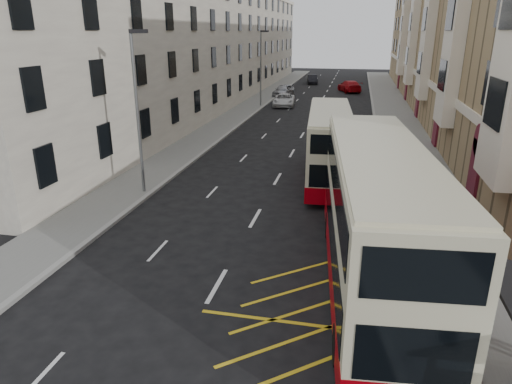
% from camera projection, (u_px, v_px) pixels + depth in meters
% --- Properties ---
extents(ground, '(200.00, 200.00, 0.00)m').
position_uv_depth(ground, '(171.00, 367.00, 11.58)').
color(ground, black).
rests_on(ground, ground).
extents(pavement_right, '(4.00, 120.00, 0.15)m').
position_uv_depth(pavement_right, '(402.00, 134.00, 37.59)').
color(pavement_right, slate).
rests_on(pavement_right, ground).
extents(pavement_left, '(3.00, 120.00, 0.15)m').
position_uv_depth(pavement_left, '(221.00, 126.00, 40.70)').
color(pavement_left, slate).
rests_on(pavement_left, ground).
extents(kerb_right, '(0.25, 120.00, 0.15)m').
position_uv_depth(kerb_right, '(377.00, 133.00, 37.99)').
color(kerb_right, gray).
rests_on(kerb_right, ground).
extents(kerb_left, '(0.25, 120.00, 0.15)m').
position_uv_depth(kerb_left, '(238.00, 126.00, 40.40)').
color(kerb_left, gray).
rests_on(kerb_left, ground).
extents(road_markings, '(10.00, 110.00, 0.01)m').
position_uv_depth(road_markings, '(320.00, 104.00, 53.03)').
color(road_markings, silver).
rests_on(road_markings, ground).
extents(terrace_right, '(10.75, 79.00, 15.25)m').
position_uv_depth(terrace_right, '(465.00, 37.00, 47.89)').
color(terrace_right, '#988058').
rests_on(terrace_right, ground).
extents(terrace_left, '(9.18, 79.00, 13.25)m').
position_uv_depth(terrace_left, '(209.00, 45.00, 54.02)').
color(terrace_left, silver).
rests_on(terrace_left, ground).
extents(guard_railing, '(0.06, 6.56, 1.01)m').
position_uv_depth(guard_railing, '(409.00, 258.00, 15.34)').
color(guard_railing, red).
rests_on(guard_railing, pavement_right).
extents(street_lamp_near, '(0.93, 0.18, 8.00)m').
position_uv_depth(street_lamp_near, '(138.00, 105.00, 22.37)').
color(street_lamp_near, slate).
rests_on(street_lamp_near, pavement_left).
extents(street_lamp_far, '(0.93, 0.18, 8.00)m').
position_uv_depth(street_lamp_far, '(261.00, 64.00, 50.00)').
color(street_lamp_far, slate).
rests_on(street_lamp_far, pavement_left).
extents(double_decker_front, '(3.87, 12.13, 4.76)m').
position_uv_depth(double_decker_front, '(376.00, 221.00, 14.35)').
color(double_decker_front, beige).
rests_on(double_decker_front, ground).
extents(double_decker_rear, '(3.05, 10.17, 4.00)m').
position_uv_depth(double_decker_rear, '(329.00, 145.00, 25.55)').
color(double_decker_rear, beige).
rests_on(double_decker_rear, ground).
extents(pedestrian_far, '(1.02, 0.66, 1.61)m').
position_uv_depth(pedestrian_far, '(446.00, 337.00, 11.19)').
color(pedestrian_far, black).
rests_on(pedestrian_far, pavement_right).
extents(white_van, '(2.75, 5.18, 1.39)m').
position_uv_depth(white_van, '(284.00, 100.00, 51.58)').
color(white_van, silver).
rests_on(white_van, ground).
extents(car_silver, '(2.64, 4.87, 1.57)m').
position_uv_depth(car_silver, '(283.00, 91.00, 59.09)').
color(car_silver, '#A1A3A8').
rests_on(car_silver, ground).
extents(car_dark, '(2.22, 4.54, 1.43)m').
position_uv_depth(car_dark, '(312.00, 79.00, 73.65)').
color(car_dark, black).
rests_on(car_dark, ground).
extents(car_red, '(3.80, 5.89, 1.59)m').
position_uv_depth(car_red, '(350.00, 86.00, 63.63)').
color(car_red, '#A9050B').
rests_on(car_red, ground).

